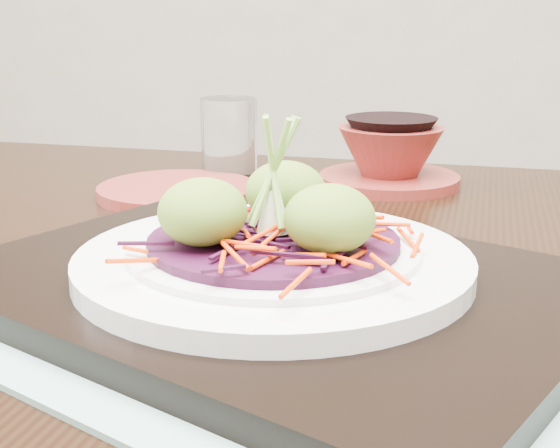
% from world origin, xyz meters
% --- Properties ---
extents(dining_table, '(1.28, 0.89, 0.77)m').
position_xyz_m(dining_table, '(-0.01, 0.07, 0.67)').
color(dining_table, black).
rests_on(dining_table, ground).
extents(placemat, '(0.55, 0.50, 0.00)m').
position_xyz_m(placemat, '(-0.05, -0.00, 0.77)').
color(placemat, gray).
rests_on(placemat, dining_table).
extents(serving_tray, '(0.47, 0.43, 0.02)m').
position_xyz_m(serving_tray, '(-0.05, -0.00, 0.78)').
color(serving_tray, black).
rests_on(serving_tray, placemat).
extents(white_plate, '(0.25, 0.25, 0.02)m').
position_xyz_m(white_plate, '(-0.05, -0.00, 0.80)').
color(white_plate, white).
rests_on(white_plate, serving_tray).
extents(cabbage_bed, '(0.16, 0.16, 0.01)m').
position_xyz_m(cabbage_bed, '(-0.05, -0.00, 0.81)').
color(cabbage_bed, '#340A25').
rests_on(cabbage_bed, white_plate).
extents(carrot_julienne, '(0.19, 0.19, 0.01)m').
position_xyz_m(carrot_julienne, '(-0.05, -0.00, 0.82)').
color(carrot_julienne, '#EA3404').
rests_on(carrot_julienne, cabbage_bed).
extents(guacamole_scoops, '(0.14, 0.12, 0.04)m').
position_xyz_m(guacamole_scoops, '(-0.05, -0.01, 0.84)').
color(guacamole_scoops, '#4F7322').
rests_on(guacamole_scoops, cabbage_bed).
extents(scallion_garnish, '(0.06, 0.06, 0.09)m').
position_xyz_m(scallion_garnish, '(-0.05, -0.00, 0.86)').
color(scallion_garnish, '#85C34E').
rests_on(scallion_garnish, cabbage_bed).
extents(terracotta_side_plate, '(0.16, 0.16, 0.01)m').
position_xyz_m(terracotta_side_plate, '(-0.21, 0.26, 0.78)').
color(terracotta_side_plate, maroon).
rests_on(terracotta_side_plate, dining_table).
extents(water_glass, '(0.08, 0.08, 0.09)m').
position_xyz_m(water_glass, '(-0.18, 0.35, 0.82)').
color(water_glass, white).
rests_on(water_glass, dining_table).
extents(terracotta_bowl_set, '(0.16, 0.16, 0.06)m').
position_xyz_m(terracotta_bowl_set, '(-0.01, 0.35, 0.80)').
color(terracotta_bowl_set, maroon).
rests_on(terracotta_bowl_set, dining_table).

